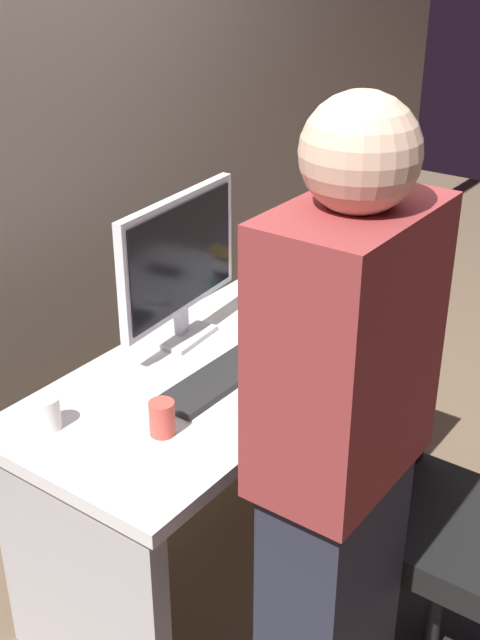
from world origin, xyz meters
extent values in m
plane|color=brown|center=(0.00, 0.00, 0.00)|extent=(9.00, 9.00, 0.00)
cube|color=white|center=(0.00, 0.00, 0.70)|extent=(1.39, 0.64, 0.04)
cube|color=#B2B2B7|center=(-0.63, 0.00, 0.34)|extent=(0.06, 0.56, 0.68)
cube|color=#B2B2B7|center=(0.63, 0.00, 0.34)|extent=(0.06, 0.56, 0.68)
cylinder|color=black|center=(0.00, -0.72, 0.23)|extent=(0.05, 0.05, 0.39)
cube|color=black|center=(0.00, -0.72, 0.46)|extent=(0.44, 0.44, 0.08)
cube|color=black|center=(0.00, -0.53, 0.72)|extent=(0.40, 0.06, 0.44)
cube|color=#262838|center=(-0.41, -0.60, 0.42)|extent=(0.34, 0.20, 0.85)
cube|color=maroon|center=(-0.41, -0.60, 1.14)|extent=(0.40, 0.24, 0.58)
sphere|color=beige|center=(-0.41, -0.60, 1.53)|extent=(0.22, 0.22, 0.22)
cube|color=silver|center=(0.04, 0.20, 0.73)|extent=(0.21, 0.16, 0.02)
cube|color=silver|center=(0.04, 0.20, 0.78)|extent=(0.04, 0.03, 0.08)
cube|color=silver|center=(0.04, 0.20, 1.00)|extent=(0.54, 0.07, 0.36)
cube|color=black|center=(0.04, 0.18, 1.00)|extent=(0.50, 0.05, 0.32)
cube|color=#262626|center=(-0.10, -0.05, 0.73)|extent=(0.43, 0.14, 0.02)
ellipsoid|color=white|center=(0.21, -0.04, 0.74)|extent=(0.06, 0.10, 0.03)
cylinder|color=#D84C3F|center=(-0.39, -0.09, 0.77)|extent=(0.07, 0.07, 0.09)
cylinder|color=white|center=(-0.54, 0.16, 0.77)|extent=(0.07, 0.07, 0.09)
cube|color=#338C59|center=(0.48, 0.14, 0.74)|extent=(0.20, 0.16, 0.03)
cube|color=black|center=(0.48, 0.15, 0.77)|extent=(0.17, 0.14, 0.04)
cube|color=white|center=(0.50, 0.13, 0.80)|extent=(0.19, 0.17, 0.02)
cube|color=beige|center=(0.50, 0.14, 0.83)|extent=(0.16, 0.13, 0.03)
cube|color=gold|center=(0.49, 0.15, 0.86)|extent=(0.20, 0.16, 0.03)
cube|color=#594C72|center=(0.50, 0.14, 0.89)|extent=(0.17, 0.13, 0.03)
cube|color=black|center=(0.45, -0.16, 0.73)|extent=(0.08, 0.15, 0.01)
camera|label=1|loc=(-1.66, -1.26, 1.91)|focal=45.76mm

